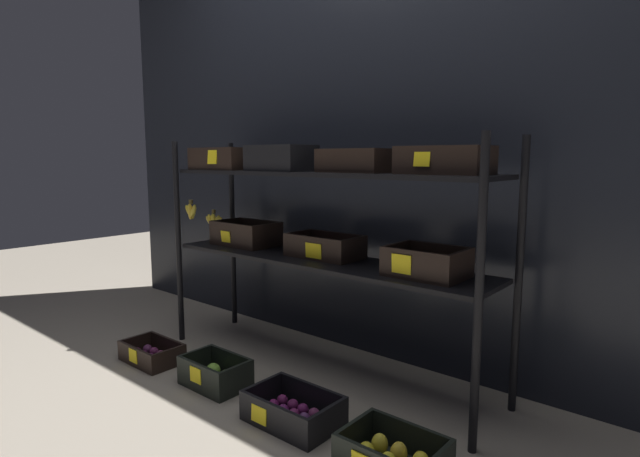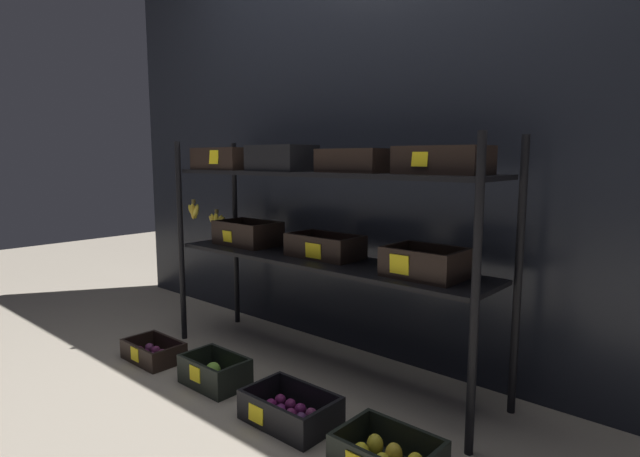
{
  "view_description": "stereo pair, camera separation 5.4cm",
  "coord_description": "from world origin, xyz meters",
  "px_view_note": "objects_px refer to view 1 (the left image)",
  "views": [
    {
      "loc": [
        1.58,
        -1.88,
        1.07
      ],
      "look_at": [
        0.0,
        0.0,
        0.72
      ],
      "focal_mm": 28.47,
      "sensor_mm": 36.0,
      "label": 1
    },
    {
      "loc": [
        1.62,
        -1.84,
        1.07
      ],
      "look_at": [
        0.0,
        0.0,
        0.72
      ],
      "focal_mm": 28.47,
      "sensor_mm": 36.0,
      "label": 2
    }
  ],
  "objects_px": {
    "crate_ground_plum": "(152,354)",
    "crate_ground_center_plum": "(293,413)",
    "crate_ground_apple_green": "(215,375)",
    "display_rack": "(314,212)"
  },
  "relations": [
    {
      "from": "crate_ground_plum",
      "to": "crate_ground_apple_green",
      "type": "height_order",
      "value": "crate_ground_apple_green"
    },
    {
      "from": "display_rack",
      "to": "crate_ground_center_plum",
      "type": "distance_m",
      "value": 0.94
    },
    {
      "from": "crate_ground_center_plum",
      "to": "crate_ground_plum",
      "type": "bearing_deg",
      "value": -178.58
    },
    {
      "from": "display_rack",
      "to": "crate_ground_center_plum",
      "type": "height_order",
      "value": "display_rack"
    },
    {
      "from": "crate_ground_apple_green",
      "to": "crate_ground_center_plum",
      "type": "bearing_deg",
      "value": -1.07
    },
    {
      "from": "crate_ground_plum",
      "to": "crate_ground_center_plum",
      "type": "distance_m",
      "value": 1.0
    },
    {
      "from": "crate_ground_apple_green",
      "to": "crate_ground_center_plum",
      "type": "height_order",
      "value": "crate_ground_apple_green"
    },
    {
      "from": "display_rack",
      "to": "crate_ground_plum",
      "type": "xyz_separation_m",
      "value": [
        -0.7,
        -0.5,
        -0.76
      ]
    },
    {
      "from": "crate_ground_center_plum",
      "to": "display_rack",
      "type": "bearing_deg",
      "value": 122.07
    },
    {
      "from": "crate_ground_apple_green",
      "to": "crate_ground_center_plum",
      "type": "distance_m",
      "value": 0.51
    }
  ]
}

